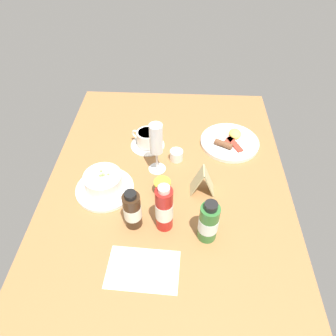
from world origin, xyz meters
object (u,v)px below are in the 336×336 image
(porridge_bowl, at_px, (104,183))
(creamer_jug, at_px, (176,155))
(coffee_cup, at_px, (147,139))
(menu_card, at_px, (203,181))
(sauce_bottle_brown, at_px, (132,210))
(wine_glass, at_px, (156,142))
(cutlery_setting, at_px, (144,269))
(jam_jar, at_px, (162,187))
(sauce_bottle_green, at_px, (208,222))
(breakfast_plate, at_px, (230,142))
(sauce_bottle_red, at_px, (163,209))

(porridge_bowl, relative_size, creamer_jug, 3.48)
(coffee_cup, bearing_deg, menu_card, 43.04)
(porridge_bowl, xyz_separation_m, coffee_cup, (-0.24, 0.12, -0.00))
(sauce_bottle_brown, bearing_deg, coffee_cup, 178.98)
(sauce_bottle_brown, bearing_deg, wine_glass, 167.26)
(porridge_bowl, distance_m, cutlery_setting, 0.33)
(creamer_jug, bearing_deg, jam_jar, -13.83)
(cutlery_setting, height_order, sauce_bottle_brown, sauce_bottle_brown)
(cutlery_setting, height_order, sauce_bottle_green, sauce_bottle_green)
(porridge_bowl, height_order, creamer_jug, porridge_bowl)
(porridge_bowl, distance_m, creamer_jug, 0.29)
(jam_jar, height_order, sauce_bottle_green, sauce_bottle_green)
(coffee_cup, bearing_deg, wine_glass, 20.64)
(menu_card, bearing_deg, breakfast_plate, 155.08)
(jam_jar, height_order, breakfast_plate, jam_jar)
(porridge_bowl, bearing_deg, creamer_jug, 125.01)
(menu_card, bearing_deg, cutlery_setting, -29.16)
(coffee_cup, bearing_deg, jam_jar, 17.23)
(sauce_bottle_green, bearing_deg, sauce_bottle_red, -103.60)
(cutlery_setting, bearing_deg, porridge_bowl, -149.80)
(creamer_jug, distance_m, breakfast_plate, 0.23)
(coffee_cup, height_order, sauce_bottle_green, sauce_bottle_green)
(menu_card, bearing_deg, porridge_bowl, -87.37)
(sauce_bottle_brown, distance_m, menu_card, 0.26)
(jam_jar, bearing_deg, coffee_cup, -162.77)
(cutlery_setting, xyz_separation_m, sauce_bottle_brown, (-0.15, -0.05, 0.06))
(sauce_bottle_brown, relative_size, breakfast_plate, 0.63)
(creamer_jug, bearing_deg, menu_card, 31.32)
(sauce_bottle_brown, height_order, menu_card, sauce_bottle_brown)
(creamer_jug, xyz_separation_m, breakfast_plate, (-0.10, 0.21, -0.01))
(wine_glass, bearing_deg, sauce_bottle_red, 8.72)
(porridge_bowl, xyz_separation_m, breakfast_plate, (-0.27, 0.45, -0.03))
(porridge_bowl, xyz_separation_m, wine_glass, (-0.11, 0.17, 0.10))
(creamer_jug, height_order, breakfast_plate, creamer_jug)
(cutlery_setting, distance_m, breakfast_plate, 0.62)
(sauce_bottle_red, bearing_deg, coffee_cup, -167.04)
(creamer_jug, height_order, sauce_bottle_green, sauce_bottle_green)
(cutlery_setting, bearing_deg, jam_jar, 173.43)
(breakfast_plate, distance_m, menu_card, 0.28)
(breakfast_plate, relative_size, menu_card, 2.30)
(jam_jar, relative_size, menu_card, 0.56)
(sauce_bottle_red, xyz_separation_m, menu_card, (-0.15, 0.12, -0.03))
(sauce_bottle_brown, bearing_deg, porridge_bowl, -138.22)
(cutlery_setting, xyz_separation_m, jam_jar, (-0.28, 0.03, 0.03))
(coffee_cup, xyz_separation_m, breakfast_plate, (-0.03, 0.33, -0.02))
(sauce_bottle_green, height_order, breakfast_plate, sauce_bottle_green)
(sauce_bottle_red, bearing_deg, jam_jar, -175.26)
(jam_jar, xyz_separation_m, sauce_bottle_brown, (0.13, -0.08, 0.04))
(porridge_bowl, xyz_separation_m, sauce_bottle_green, (0.16, 0.34, 0.04))
(cutlery_setting, height_order, wine_glass, wine_glass)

